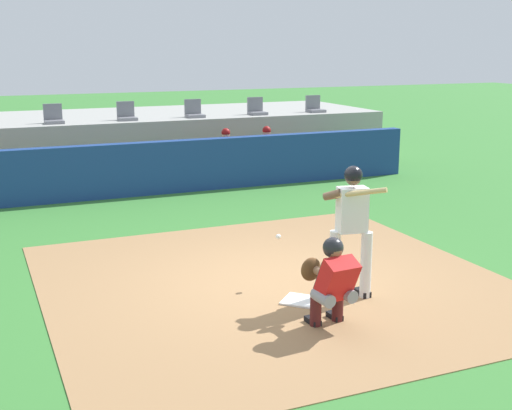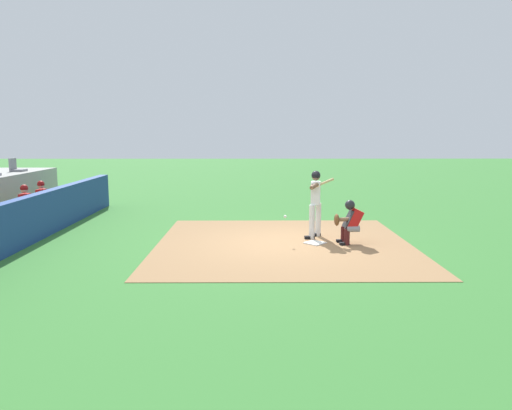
{
  "view_description": "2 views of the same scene",
  "coord_description": "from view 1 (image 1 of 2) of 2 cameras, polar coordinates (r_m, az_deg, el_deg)",
  "views": [
    {
      "loc": [
        -3.84,
        -8.32,
        3.34
      ],
      "look_at": [
        0.0,
        0.7,
        1.0
      ],
      "focal_mm": 47.41,
      "sensor_mm": 36.0,
      "label": 1
    },
    {
      "loc": [
        -11.92,
        0.78,
        2.81
      ],
      "look_at": [
        0.0,
        0.7,
        1.0
      ],
      "focal_mm": 33.71,
      "sensor_mm": 36.0,
      "label": 2
    }
  ],
  "objects": [
    {
      "name": "stadium_seat_3",
      "position": [
        18.21,
        -10.86,
        7.48
      ],
      "size": [
        0.46,
        0.46,
        0.48
      ],
      "color": "slate",
      "rests_on": "stands_platform"
    },
    {
      "name": "catcher_crouched",
      "position": [
        8.16,
        6.37,
        -6.22
      ],
      "size": [
        0.51,
        2.0,
        1.13
      ],
      "color": "gray",
      "rests_on": "ground"
    },
    {
      "name": "dugout_player_2",
      "position": [
        16.95,
        -2.4,
        4.35
      ],
      "size": [
        0.49,
        0.7,
        1.3
      ],
      "color": "#939399",
      "rests_on": "ground"
    },
    {
      "name": "batter_at_plate",
      "position": [
        9.01,
        8.02,
        -1.53
      ],
      "size": [
        0.64,
        0.81,
        1.8
      ],
      "color": "silver",
      "rests_on": "ground"
    },
    {
      "name": "dugout_wall",
      "position": [
        15.56,
        -8.41,
        3.12
      ],
      "size": [
        13.0,
        0.3,
        1.2
      ],
      "primitive_type": "cube",
      "color": "navy",
      "rests_on": "ground"
    },
    {
      "name": "ground_plane",
      "position": [
        9.76,
        1.62,
        -6.6
      ],
      "size": [
        80.0,
        80.0,
        0.0
      ],
      "primitive_type": "plane",
      "color": "#387A33"
    },
    {
      "name": "stadium_seat_2",
      "position": [
        17.91,
        -16.71,
        7.06
      ],
      "size": [
        0.46,
        0.46,
        0.48
      ],
      "color": "slate",
      "rests_on": "stands_platform"
    },
    {
      "name": "dugout_bench",
      "position": [
        16.58,
        -9.25,
        2.4
      ],
      "size": [
        11.8,
        0.44,
        0.45
      ],
      "primitive_type": "cube",
      "color": "olive",
      "rests_on": "ground"
    },
    {
      "name": "dugout_player_3",
      "position": [
        17.38,
        1.07,
        4.58
      ],
      "size": [
        0.49,
        0.7,
        1.3
      ],
      "color": "#939399",
      "rests_on": "ground"
    },
    {
      "name": "stadium_seat_4",
      "position": [
        18.69,
        -5.24,
        7.81
      ],
      "size": [
        0.46,
        0.46,
        0.48
      ],
      "color": "slate",
      "rests_on": "stands_platform"
    },
    {
      "name": "dirt_infield",
      "position": [
        9.76,
        1.62,
        -6.57
      ],
      "size": [
        6.4,
        6.4,
        0.01
      ],
      "primitive_type": "cube",
      "color": "#9E754C",
      "rests_on": "ground"
    },
    {
      "name": "stadium_seat_6",
      "position": [
        20.13,
        4.97,
        8.21
      ],
      "size": [
        0.46,
        0.46,
        0.48
      ],
      "color": "slate",
      "rests_on": "stands_platform"
    },
    {
      "name": "stadium_seat_5",
      "position": [
        19.33,
        0.05,
        8.05
      ],
      "size": [
        0.46,
        0.46,
        0.48
      ],
      "color": "slate",
      "rests_on": "stands_platform"
    },
    {
      "name": "stands_platform",
      "position": [
        19.78,
        -11.71,
        5.46
      ],
      "size": [
        15.0,
        4.4,
        1.4
      ],
      "primitive_type": "cube",
      "color": "#9E9E99",
      "rests_on": "ground"
    },
    {
      "name": "home_plate",
      "position": [
        9.08,
        3.75,
        -8.04
      ],
      "size": [
        0.62,
        0.62,
        0.02
      ],
      "primitive_type": "cube",
      "rotation": [
        0.0,
        0.0,
        0.79
      ],
      "color": "white",
      "rests_on": "dirt_infield"
    }
  ]
}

